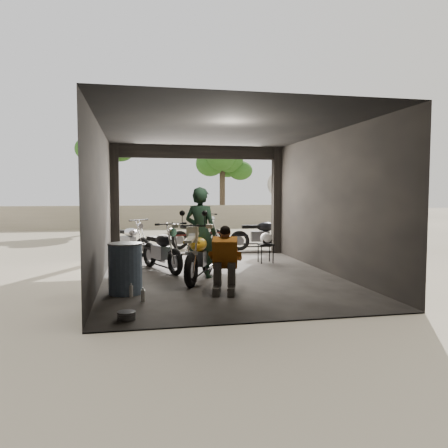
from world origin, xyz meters
name	(u,v)px	position (x,y,z in m)	size (l,w,h in m)	color
ground	(220,277)	(0.00, 0.00, 0.00)	(80.00, 80.00, 0.00)	#7A6D56
garage	(216,217)	(0.00, 0.55, 1.28)	(7.00, 7.13, 3.20)	#2D2B28
boundary_wall	(171,217)	(0.00, 14.00, 0.60)	(18.00, 0.30, 1.20)	gray
tree_left	(110,148)	(-3.00, 12.50, 3.99)	(2.20, 2.20, 5.60)	#382B1E
tree_right	(222,161)	(2.80, 14.00, 3.56)	(2.20, 2.20, 5.00)	#382B1E
main_bike	(200,251)	(-0.50, -0.34, 0.62)	(0.76, 1.85, 1.24)	#F3F2CD
left_bike	(161,247)	(-1.23, 0.94, 0.59)	(0.71, 1.73, 1.17)	black
outside_bike_a	(128,237)	(-2.03, 3.85, 0.54)	(0.66, 1.60, 1.08)	black
outside_bike_b	(198,231)	(0.21, 5.07, 0.58)	(0.71, 1.72, 1.16)	#40110F
outside_bike_c	(262,232)	(2.12, 4.03, 0.61)	(0.74, 1.80, 1.22)	black
rider	(201,233)	(-0.44, -0.04, 0.98)	(0.72, 0.47, 1.96)	black
mechanic	(225,261)	(-0.22, -1.56, 0.59)	(0.60, 0.82, 1.19)	orange
stool	(266,247)	(1.50, 1.57, 0.44)	(0.37, 0.37, 0.52)	black
helmet	(266,238)	(1.51, 1.52, 0.67)	(0.31, 0.33, 0.30)	white
oil_drum	(125,269)	(-2.00, -1.32, 0.46)	(0.60, 0.60, 0.93)	#49607C
sign_post	(280,196)	(2.82, 4.37, 1.74)	(0.85, 0.08, 2.56)	black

